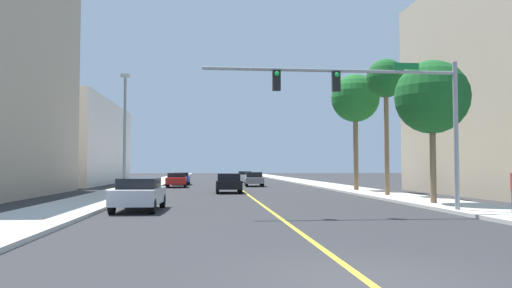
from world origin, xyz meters
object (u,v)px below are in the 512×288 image
at_px(palm_far, 355,99).
at_px(car_red, 176,180).
at_px(car_black, 229,183).
at_px(car_white, 245,176).
at_px(palm_near, 432,98).
at_px(car_gray, 254,179).
at_px(car_silver, 139,193).
at_px(car_blue, 181,178).
at_px(traffic_signal_mast, 378,99).
at_px(palm_mid, 386,81).
at_px(street_lamp, 125,128).

height_order(palm_far, car_red, palm_far).
height_order(car_black, car_white, car_black).
bearing_deg(palm_near, car_gray, 105.18).
relative_size(car_silver, car_gray, 1.00).
bearing_deg(car_black, car_blue, 105.44).
bearing_deg(traffic_signal_mast, palm_near, 41.97).
height_order(palm_near, palm_mid, palm_mid).
bearing_deg(palm_far, car_blue, 132.46).
relative_size(palm_mid, car_silver, 2.04).
xyz_separation_m(palm_mid, car_blue, (-14.28, 22.46, -6.76)).
xyz_separation_m(palm_near, palm_mid, (0.20, 6.76, 2.08)).
height_order(street_lamp, palm_near, street_lamp).
distance_m(street_lamp, palm_near, 17.48).
xyz_separation_m(car_black, car_white, (2.99, 24.45, -0.03)).
relative_size(palm_near, car_white, 1.76).
xyz_separation_m(palm_near, car_blue, (-14.08, 29.22, -4.68)).
height_order(car_gray, car_blue, car_gray).
xyz_separation_m(car_silver, car_white, (7.48, 38.47, -0.04)).
distance_m(traffic_signal_mast, palm_mid, 11.61).
bearing_deg(car_red, car_blue, -92.59).
bearing_deg(palm_mid, car_black, 148.81).
bearing_deg(palm_near, car_red, 121.63).
xyz_separation_m(car_gray, car_blue, (-7.41, 4.63, -0.01)).
xyz_separation_m(traffic_signal_mast, car_red, (-10.08, 26.68, -4.03)).
xyz_separation_m(palm_mid, car_black, (-9.86, 5.97, -6.73)).
xyz_separation_m(palm_near, car_black, (-9.66, 12.73, -4.65)).
distance_m(car_gray, car_black, 12.23).
xyz_separation_m(palm_near, palm_far, (0.27, 13.53, 1.84)).
xyz_separation_m(street_lamp, palm_near, (16.17, -6.55, 1.12)).
bearing_deg(traffic_signal_mast, car_gray, 95.22).
xyz_separation_m(car_white, car_blue, (-7.41, -7.96, -0.00)).
xyz_separation_m(car_black, car_blue, (-4.42, 16.49, -0.03)).
height_order(traffic_signal_mast, car_white, traffic_signal_mast).
height_order(palm_near, car_blue, palm_near).
relative_size(street_lamp, palm_mid, 0.85).
bearing_deg(palm_near, car_blue, 115.73).
bearing_deg(car_silver, car_gray, -104.32).
height_order(car_gray, car_white, car_gray).
xyz_separation_m(car_silver, car_red, (-0.01, 24.29, -0.05)).
height_order(palm_near, car_white, palm_near).
relative_size(palm_near, palm_mid, 0.82).
distance_m(palm_far, car_silver, 21.67).
distance_m(street_lamp, car_blue, 23.05).
xyz_separation_m(palm_mid, car_red, (-14.37, 16.24, -6.76)).
xyz_separation_m(car_silver, car_black, (4.50, 14.02, -0.02)).
relative_size(palm_far, car_black, 2.37).
height_order(car_silver, car_white, car_silver).
bearing_deg(car_gray, palm_far, -55.43).
xyz_separation_m(street_lamp, palm_far, (16.45, 6.99, 2.96)).
bearing_deg(car_blue, car_white, -133.02).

